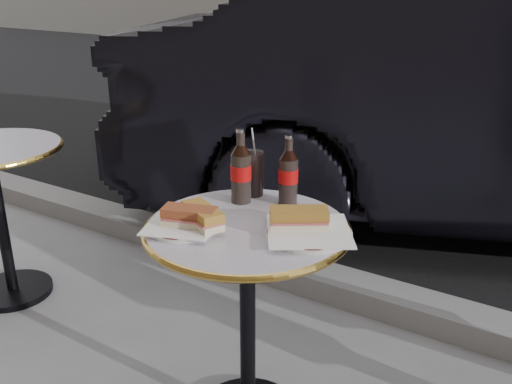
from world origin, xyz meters
The scene contains 12 objects.
asphalt_road centered at (0.00, 5.00, 0.00)m, with size 40.00×8.00×0.00m, color black.
curb centered at (0.00, 0.90, 0.05)m, with size 40.00×0.20×0.12m, color gray.
bistro_table centered at (0.00, 0.00, 0.37)m, with size 0.62×0.62×0.73m, color #BAB2C4, non-canonical shape.
bistro_table_second centered at (-1.40, 0.10, 0.37)m, with size 0.62×0.62×0.73m, color #BAB2C4, non-canonical shape.
plate_left centered at (-0.15, -0.12, 0.74)m, with size 0.21×0.21×0.01m, color silver.
plate_right centered at (0.19, 0.03, 0.74)m, with size 0.25×0.25×0.01m, color silver.
sandwich_left_a centered at (-0.12, -0.12, 0.77)m, with size 0.16×0.07×0.05m, color brown.
sandwich_left_b centered at (-0.09, -0.09, 0.77)m, with size 0.16×0.07×0.05m, color #AC742B.
sandwich_right centered at (0.16, 0.03, 0.77)m, with size 0.17×0.08×0.06m, color olive.
cola_bottle_left centered at (-0.12, 0.14, 0.86)m, with size 0.07×0.07×0.25m, color black, non-canonical shape.
cola_bottle_right centered at (0.02, 0.21, 0.85)m, with size 0.06×0.06×0.23m, color black, non-canonical shape.
cola_glass centered at (-0.12, 0.22, 0.81)m, with size 0.07×0.07×0.15m, color black.
Camera 1 is at (0.84, -1.29, 1.43)m, focal length 40.00 mm.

